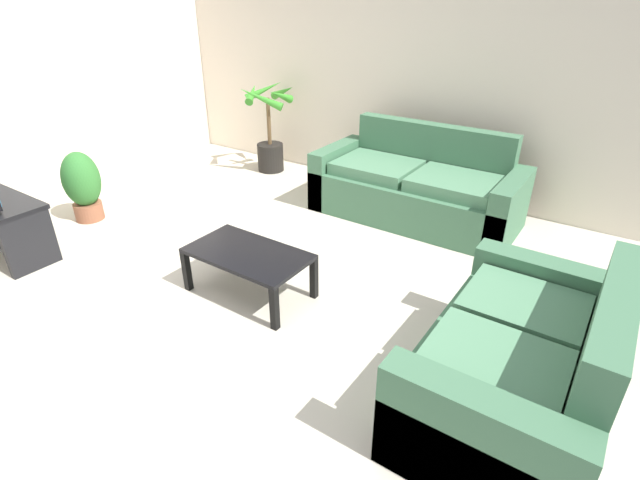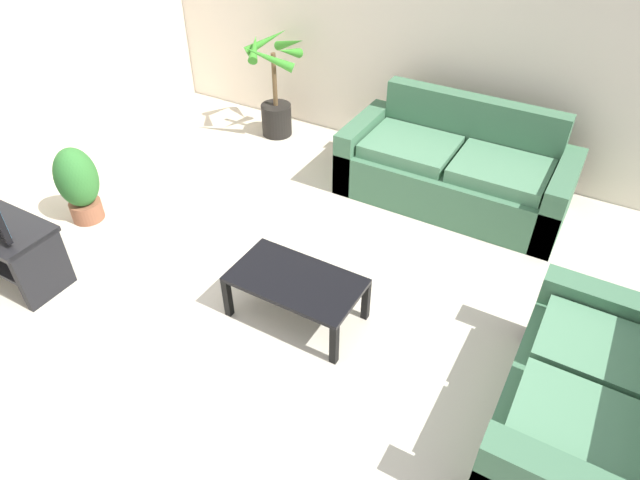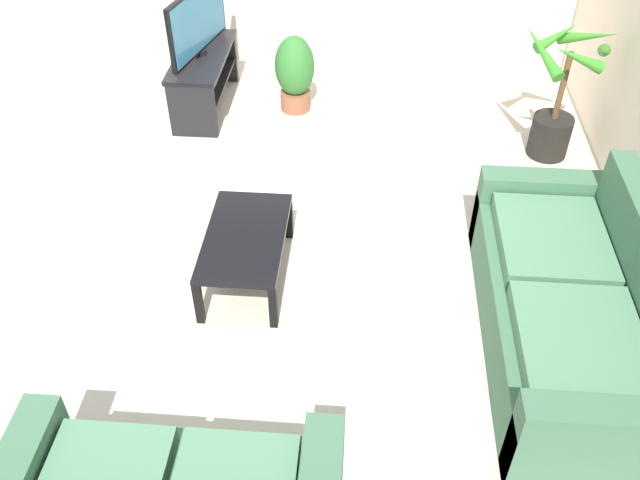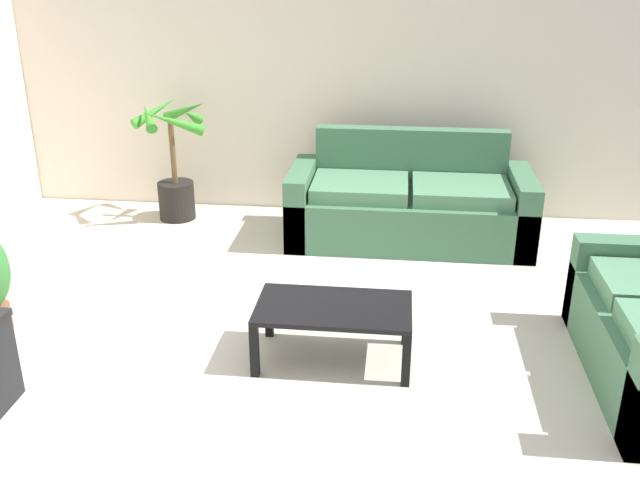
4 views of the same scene
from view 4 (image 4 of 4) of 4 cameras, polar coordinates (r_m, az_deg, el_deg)
ground_plane at (r=4.23m, az=-3.19°, el=-11.07°), size 6.60×6.60×0.00m
wall_back at (r=6.58m, az=1.01°, el=13.77°), size 6.00×0.06×2.70m
couch_main at (r=6.11m, az=7.23°, el=2.76°), size 2.04×0.90×0.90m
coffee_table at (r=4.25m, az=1.11°, el=-5.93°), size 0.93×0.52×0.37m
potted_palm at (r=6.63m, az=-11.71°, el=5.62°), size 0.76×0.78×1.12m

